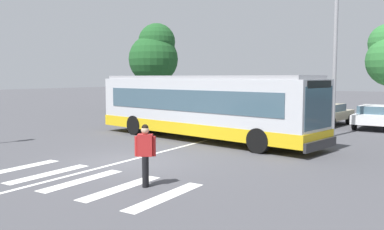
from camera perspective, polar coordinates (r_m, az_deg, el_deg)
The scene contains 12 objects.
ground_plane at distance 14.71m, azimuth -8.85°, elevation -6.49°, with size 160.00×160.00×0.00m, color #47474C.
city_transit_bus at distance 19.56m, azimuth 1.35°, elevation 1.20°, with size 12.41×4.72×3.06m.
pedestrian_crossing_street at distance 11.24m, azimuth -6.53°, elevation -5.10°, with size 0.51×0.43×1.72m.
parked_car_charcoal at distance 29.90m, azimuth 3.53°, elevation 1.04°, with size 2.25×4.66×1.35m.
parked_car_blue at distance 28.26m, azimuth 7.32°, elevation 0.76°, with size 1.99×4.56×1.35m.
parked_car_black at distance 27.58m, azimuth 13.20°, elevation 0.55°, with size 2.00×4.56×1.35m.
parked_car_champagne at distance 26.55m, azimuth 18.35°, elevation 0.24°, with size 2.35×4.69×1.35m.
parked_car_white at distance 26.15m, azimuth 24.17°, elevation -0.03°, with size 1.98×4.56×1.35m.
twin_arm_street_lamp at distance 21.91m, azimuth 19.43°, elevation 12.02°, with size 4.41×0.32×9.25m.
background_tree_left at distance 36.38m, azimuth -5.26°, elevation 8.44°, with size 4.32×4.32×7.68m.
crosswalk_painted_stripes at distance 12.43m, azimuth -15.03°, elevation -8.79°, with size 6.44×2.93×0.01m.
lane_center_line at distance 16.34m, azimuth -4.68°, elevation -5.24°, with size 0.16×24.00×0.01m, color silver.
Camera 1 is at (9.53, -10.80, 3.00)m, focal length 38.27 mm.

